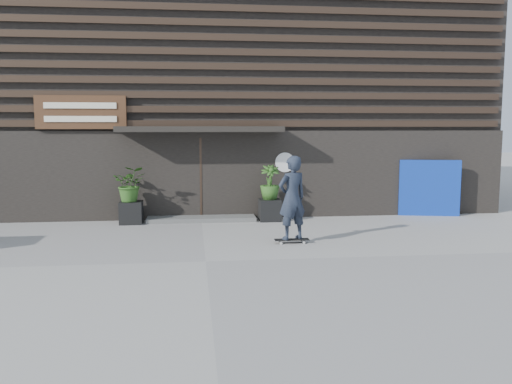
{
  "coord_description": "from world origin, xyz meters",
  "views": [
    {
      "loc": [
        -0.23,
        -10.39,
        2.64
      ],
      "look_at": [
        1.24,
        2.08,
        1.1
      ],
      "focal_mm": 37.99,
      "sensor_mm": 36.0,
      "label": 1
    }
  ],
  "objects": [
    {
      "name": "ground",
      "position": [
        0.0,
        0.0,
        0.0
      ],
      "size": [
        80.0,
        80.0,
        0.0
      ],
      "primitive_type": "plane",
      "color": "gray",
      "rests_on": "ground"
    },
    {
      "name": "entrance_step",
      "position": [
        0.0,
        4.6,
        0.06
      ],
      "size": [
        3.0,
        0.8,
        0.12
      ],
      "primitive_type": "cube",
      "color": "#51514F",
      "rests_on": "ground"
    },
    {
      "name": "planter_pot_left",
      "position": [
        -1.9,
        4.4,
        0.3
      ],
      "size": [
        0.6,
        0.6,
        0.6
      ],
      "primitive_type": "cube",
      "color": "black",
      "rests_on": "ground"
    },
    {
      "name": "bamboo_left",
      "position": [
        -1.9,
        4.4,
        1.08
      ],
      "size": [
        0.86,
        0.75,
        0.96
      ],
      "primitive_type": "imported",
      "color": "#2D591E",
      "rests_on": "planter_pot_left"
    },
    {
      "name": "planter_pot_right",
      "position": [
        1.9,
        4.4,
        0.3
      ],
      "size": [
        0.6,
        0.6,
        0.6
      ],
      "primitive_type": "cube",
      "color": "black",
      "rests_on": "ground"
    },
    {
      "name": "bamboo_right",
      "position": [
        1.9,
        4.4,
        1.08
      ],
      "size": [
        0.54,
        0.54,
        0.96
      ],
      "primitive_type": "imported",
      "color": "#2D591E",
      "rests_on": "planter_pot_right"
    },
    {
      "name": "blue_tarp",
      "position": [
        6.68,
        4.7,
        0.82
      ],
      "size": [
        1.74,
        0.5,
        1.64
      ],
      "primitive_type": "cube",
      "rotation": [
        0.0,
        0.0,
        -0.22
      ],
      "color": "#0B2A95",
      "rests_on": "ground"
    },
    {
      "name": "building",
      "position": [
        -0.0,
        9.96,
        3.99
      ],
      "size": [
        18.0,
        11.0,
        8.0
      ],
      "color": "black",
      "rests_on": "ground"
    },
    {
      "name": "skateboarder",
      "position": [
        1.98,
        1.43,
        1.03
      ],
      "size": [
        0.81,
        0.68,
        1.98
      ],
      "color": "black",
      "rests_on": "ground"
    }
  ]
}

